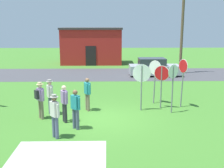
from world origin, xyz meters
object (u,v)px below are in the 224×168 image
object	(u,v)px
parked_car_on_street	(154,68)
stop_sign_leaning_left	(183,75)
stop_sign_far_back	(162,79)
person_in_dark_shirt	(64,102)
stop_sign_center_cluster	(142,79)
stop_sign_rear_right	(155,74)
person_holding_notes	(50,95)
utility_pole	(182,27)
person_near_signs	(87,92)
stop_sign_leaning_right	(173,81)
person_with_sunhat	(55,114)
person_in_blue	(76,107)
person_in_teal	(40,98)

from	to	relation	value
parked_car_on_street	stop_sign_leaning_left	bearing A→B (deg)	-90.52
stop_sign_far_back	person_in_dark_shirt	distance (m)	5.19
stop_sign_center_cluster	person_in_dark_shirt	xyz separation A→B (m)	(-3.64, -1.67, -0.71)
stop_sign_rear_right	person_holding_notes	bearing A→B (deg)	-160.72
parked_car_on_street	utility_pole	bearing A→B (deg)	23.58
person_holding_notes	person_in_dark_shirt	world-z (taller)	person_holding_notes
stop_sign_rear_right	stop_sign_leaning_left	world-z (taller)	stop_sign_leaning_left
person_near_signs	person_in_dark_shirt	size ratio (longest dim) A/B	1.00
person_holding_notes	stop_sign_rear_right	bearing A→B (deg)	19.28
stop_sign_leaning_right	person_with_sunhat	size ratio (longest dim) A/B	1.39
stop_sign_leaning_left	person_holding_notes	xyz separation A→B (m)	(-6.72, -1.12, -0.76)
stop_sign_leaning_left	person_in_blue	xyz separation A→B (m)	(-5.28, -3.07, -0.79)
person_in_teal	stop_sign_center_cluster	bearing A→B (deg)	13.87
person_with_sunhat	person_holding_notes	world-z (taller)	same
utility_pole	person_near_signs	xyz separation A→B (m)	(-7.60, -10.85, -3.15)
stop_sign_leaning_right	person_in_teal	bearing A→B (deg)	-173.05
stop_sign_leaning_right	person_with_sunhat	bearing A→B (deg)	-149.92
person_near_signs	person_holding_notes	size ratio (longest dim) A/B	0.97
person_in_dark_shirt	person_with_sunhat	bearing A→B (deg)	-93.28
utility_pole	person_in_blue	bearing A→B (deg)	-120.64
stop_sign_far_back	person_in_blue	distance (m)	5.09
utility_pole	stop_sign_leaning_right	world-z (taller)	utility_pole
stop_sign_rear_right	stop_sign_center_cluster	distance (m)	1.60
person_holding_notes	person_in_teal	world-z (taller)	same
person_holding_notes	person_in_dark_shirt	distance (m)	1.39
stop_sign_leaning_right	person_in_blue	distance (m)	5.03
stop_sign_leaning_left	parked_car_on_street	bearing A→B (deg)	89.48
person_in_blue	utility_pole	bearing A→B (deg)	59.36
stop_sign_leaning_left	person_in_dark_shirt	size ratio (longest dim) A/B	1.52
stop_sign_leaning_left	person_in_dark_shirt	bearing A→B (deg)	-159.26
stop_sign_center_cluster	stop_sign_leaning_left	xyz separation A→B (m)	(2.23, 0.56, 0.08)
person_near_signs	person_in_teal	distance (m)	2.42
utility_pole	stop_sign_rear_right	bearing A→B (deg)	-112.59
person_in_dark_shirt	person_in_teal	xyz separation A→B (m)	(-1.18, 0.47, 0.06)
person_near_signs	person_holding_notes	distance (m)	1.86
person_in_dark_shirt	stop_sign_leaning_right	bearing A→B (deg)	13.66
stop_sign_rear_right	stop_sign_center_cluster	bearing A→B (deg)	-124.36
stop_sign_leaning_left	person_in_blue	bearing A→B (deg)	-149.82
person_holding_notes	person_with_sunhat	bearing A→B (deg)	-75.42
stop_sign_center_cluster	person_in_teal	distance (m)	5.01
person_near_signs	person_in_blue	distance (m)	2.55
stop_sign_leaning_right	stop_sign_far_back	xyz separation A→B (m)	(-0.39, 0.81, -0.08)
person_in_teal	utility_pole	bearing A→B (deg)	51.19
parked_car_on_street	stop_sign_far_back	bearing A→B (deg)	-97.44
parked_car_on_street	stop_sign_rear_right	bearing A→B (deg)	-99.47
stop_sign_rear_right	stop_sign_leaning_right	bearing A→B (deg)	-71.91
person_with_sunhat	person_in_teal	distance (m)	2.50
stop_sign_leaning_left	person_in_dark_shirt	distance (m)	6.32
parked_car_on_street	person_holding_notes	bearing A→B (deg)	-123.39
stop_sign_rear_right	person_near_signs	xyz separation A→B (m)	(-3.63, -1.30, -0.70)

